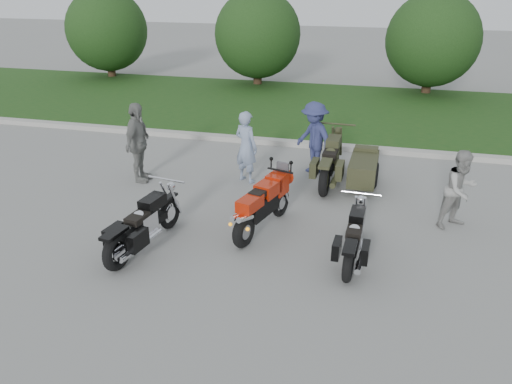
% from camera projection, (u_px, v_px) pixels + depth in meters
% --- Properties ---
extents(ground, '(80.00, 80.00, 0.00)m').
position_uv_depth(ground, '(239.00, 248.00, 9.13)').
color(ground, gray).
rests_on(ground, ground).
extents(curb, '(60.00, 0.30, 0.15)m').
position_uv_depth(curb, '(296.00, 144.00, 14.42)').
color(curb, '#AEABA4').
rests_on(curb, ground).
extents(grass_strip, '(60.00, 8.00, 0.14)m').
position_uv_depth(grass_strip, '(315.00, 108.00, 18.09)').
color(grass_strip, '#31501B').
rests_on(grass_strip, ground).
extents(tree_far_left, '(3.60, 3.60, 4.00)m').
position_uv_depth(tree_far_left, '(107.00, 30.00, 22.42)').
color(tree_far_left, '#3F2B1C').
rests_on(tree_far_left, ground).
extents(tree_mid_left, '(3.60, 3.60, 4.00)m').
position_uv_depth(tree_mid_left, '(258.00, 35.00, 20.86)').
color(tree_mid_left, '#3F2B1C').
rests_on(tree_mid_left, ground).
extents(tree_mid_right, '(3.60, 3.60, 4.00)m').
position_uv_depth(tree_mid_right, '(433.00, 40.00, 19.31)').
color(tree_mid_right, '#3F2B1C').
rests_on(tree_mid_right, ground).
extents(sportbike_red, '(0.78, 2.03, 0.98)m').
position_uv_depth(sportbike_red, '(262.00, 204.00, 9.51)').
color(sportbike_red, black).
rests_on(sportbike_red, ground).
extents(cruiser_left, '(0.54, 2.28, 0.88)m').
position_uv_depth(cruiser_left, '(142.00, 227.00, 8.93)').
color(cruiser_left, black).
rests_on(cruiser_left, ground).
extents(cruiser_right, '(0.36, 2.08, 0.80)m').
position_uv_depth(cruiser_right, '(354.00, 240.00, 8.60)').
color(cruiser_right, black).
rests_on(cruiser_right, ground).
extents(cruiser_sidecar, '(1.31, 2.58, 0.99)m').
position_uv_depth(cruiser_sidecar, '(349.00, 166.00, 11.66)').
color(cruiser_sidecar, black).
rests_on(cruiser_sidecar, ground).
extents(person_stripe, '(0.75, 0.65, 1.72)m').
position_uv_depth(person_stripe, '(246.00, 147.00, 11.72)').
color(person_stripe, '#8899B9').
rests_on(person_stripe, ground).
extents(person_grey, '(0.97, 0.95, 1.57)m').
position_uv_depth(person_grey, '(461.00, 190.00, 9.63)').
color(person_grey, '#9B9A95').
rests_on(person_grey, ground).
extents(person_denim, '(1.30, 1.28, 1.80)m').
position_uv_depth(person_denim, '(314.00, 138.00, 12.21)').
color(person_denim, navy).
rests_on(person_denim, ground).
extents(person_back, '(0.52, 1.14, 1.91)m').
position_uv_depth(person_back, '(138.00, 143.00, 11.69)').
color(person_back, gray).
rests_on(person_back, ground).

